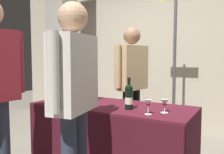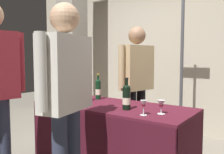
{
  "view_description": "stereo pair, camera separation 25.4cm",
  "coord_description": "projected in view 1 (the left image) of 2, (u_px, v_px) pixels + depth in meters",
  "views": [
    {
      "loc": [
        1.26,
        -2.2,
        1.25
      ],
      "look_at": [
        0.0,
        0.0,
        1.05
      ],
      "focal_mm": 38.24,
      "sensor_mm": 36.0,
      "label": 1
    },
    {
      "loc": [
        1.48,
        -2.06,
        1.25
      ],
      "look_at": [
        0.0,
        0.0,
        1.05
      ],
      "focal_mm": 38.24,
      "sensor_mm": 36.0,
      "label": 2
    }
  ],
  "objects": [
    {
      "name": "display_bottle_1",
      "position": [
        129.0,
        96.0,
        2.33
      ],
      "size": [
        0.08,
        0.08,
        0.31
      ],
      "color": "black",
      "rests_on": "tasting_table"
    },
    {
      "name": "display_bottle_2",
      "position": [
        65.0,
        92.0,
        2.65
      ],
      "size": [
        0.07,
        0.07,
        0.3
      ],
      "color": "black",
      "rests_on": "tasting_table"
    },
    {
      "name": "booth_signpost",
      "position": [
        175.0,
        53.0,
        3.31
      ],
      "size": [
        0.46,
        0.04,
        2.23
      ],
      "color": "#47474C",
      "rests_on": "ground_plane"
    },
    {
      "name": "display_bottle_0",
      "position": [
        82.0,
        89.0,
        2.7
      ],
      "size": [
        0.07,
        0.07,
        0.35
      ],
      "color": "#38230F",
      "rests_on": "tasting_table"
    },
    {
      "name": "flower_vase",
      "position": [
        68.0,
        90.0,
        2.8
      ],
      "size": [
        0.11,
        0.11,
        0.39
      ],
      "color": "tan",
      "rests_on": "tasting_table"
    },
    {
      "name": "featured_wine_bottle",
      "position": [
        95.0,
        89.0,
        2.88
      ],
      "size": [
        0.07,
        0.07,
        0.31
      ],
      "color": "black",
      "rests_on": "tasting_table"
    },
    {
      "name": "display_bottle_3",
      "position": [
        65.0,
        86.0,
        3.01
      ],
      "size": [
        0.07,
        0.07,
        0.35
      ],
      "color": "black",
      "rests_on": "tasting_table"
    },
    {
      "name": "back_partition",
      "position": [
        166.0,
        48.0,
        4.16
      ],
      "size": [
        6.61,
        0.12,
        2.87
      ],
      "primitive_type": "cube",
      "color": "#B2A893",
      "rests_on": "ground_plane"
    },
    {
      "name": "vendor_presenter",
      "position": [
        132.0,
        76.0,
        3.2
      ],
      "size": [
        0.31,
        0.61,
        1.66
      ],
      "rotation": [
        0.0,
        0.0,
        -1.82
      ],
      "color": "black",
      "rests_on": "ground_plane"
    },
    {
      "name": "wine_glass_near_vendor",
      "position": [
        165.0,
        103.0,
        2.18
      ],
      "size": [
        0.07,
        0.07,
        0.13
      ],
      "color": "silver",
      "rests_on": "tasting_table"
    },
    {
      "name": "wine_glass_mid",
      "position": [
        148.0,
        104.0,
        2.12
      ],
      "size": [
        0.06,
        0.06,
        0.13
      ],
      "color": "silver",
      "rests_on": "tasting_table"
    },
    {
      "name": "concrete_pillar",
      "position": [
        62.0,
        31.0,
        4.14
      ],
      "size": [
        0.38,
        0.38,
        3.42
      ],
      "primitive_type": "cube",
      "color": "gray",
      "rests_on": "ground_plane"
    },
    {
      "name": "tasting_table",
      "position": [
        112.0,
        125.0,
        2.58
      ],
      "size": [
        1.72,
        0.72,
        0.75
      ],
      "color": "#4C1423",
      "rests_on": "ground_plane"
    },
    {
      "name": "taster_foreground_right",
      "position": [
        74.0,
        88.0,
        1.85
      ],
      "size": [
        0.29,
        0.63,
        1.68
      ],
      "rotation": [
        0.0,
        0.0,
        1.76
      ],
      "color": "#2D3347",
      "rests_on": "ground_plane"
    }
  ]
}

